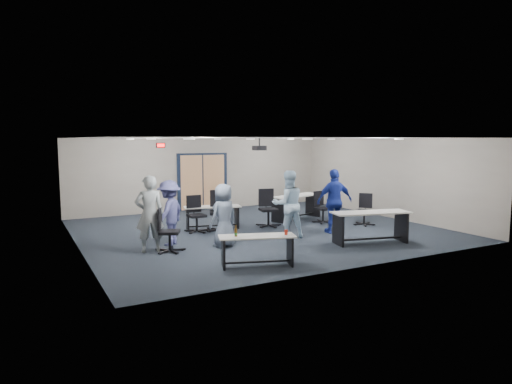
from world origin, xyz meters
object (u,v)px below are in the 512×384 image
table_front_left (257,245)px  chair_back_d (323,207)px  chair_back_a (197,214)px  person_plaid (224,215)px  chair_loose_left (170,230)px  table_back_right (297,203)px  chair_back_b (219,211)px  person_gray (149,214)px  table_front_right (371,222)px  chair_back_c (268,208)px  chair_loose_right (364,210)px  person_lightblue (288,204)px  person_back (169,213)px  table_back_left (212,213)px  person_navy (335,201)px

table_front_left → chair_back_d: size_ratio=1.68×
chair_back_a → person_plaid: person_plaid is taller
chair_loose_left → table_back_right: bearing=-39.9°
chair_back_b → person_plaid: person_plaid is taller
person_gray → table_front_right: bearing=169.6°
chair_back_c → chair_loose_left: size_ratio=1.09×
chair_back_c → person_plaid: bearing=-129.9°
table_front_left → chair_loose_left: 2.40m
table_front_right → person_gray: size_ratio=1.15×
chair_loose_right → person_lightblue: person_lightblue is taller
person_back → table_back_left: bearing=175.7°
table_back_right → chair_loose_right: (1.29, -1.88, -0.06)m
chair_back_b → person_gray: (-2.45, -1.57, 0.33)m
person_gray → table_back_right: bearing=-151.1°
chair_back_a → chair_loose_right: bearing=-16.1°
chair_back_d → person_back: (-5.26, -0.66, 0.32)m
table_back_right → person_gray: size_ratio=1.15×
chair_back_b → table_front_right: bearing=-27.9°
chair_back_a → chair_back_b: bearing=-9.9°
table_front_left → person_gray: (-1.67, 2.25, 0.46)m
chair_loose_right → person_back: (-6.16, 0.26, 0.33)m
person_lightblue → chair_back_b: bearing=-40.2°
chair_back_a → person_back: size_ratio=0.64×
chair_loose_left → person_lightblue: bearing=-63.5°
chair_loose_left → person_gray: 0.60m
chair_back_a → chair_back_c: chair_back_c is taller
table_front_left → table_front_right: size_ratio=0.80×
person_lightblue → chair_back_a: bearing=-30.6°
chair_back_c → person_navy: size_ratio=0.63×
person_lightblue → person_back: (-3.11, 0.66, -0.09)m
chair_back_b → person_gray: bearing=-125.7°
chair_loose_left → person_gray: bearing=88.8°
table_back_right → chair_back_b: bearing=173.1°
table_front_right → person_lightblue: 2.21m
chair_back_a → chair_back_d: (4.10, -0.50, -0.02)m
person_lightblue → person_back: size_ratio=1.11×
chair_back_d → person_plaid: bearing=-168.9°
chair_loose_right → person_navy: person_navy is taller
chair_back_a → person_back: 1.68m
chair_back_a → chair_loose_left: chair_back_a is taller
table_front_left → person_plaid: 1.97m
chair_loose_right → person_lightblue: (-3.05, -0.40, 0.43)m
table_front_left → table_front_right: bearing=27.0°
chair_back_b → table_back_right: bearing=32.0°
chair_back_b → chair_loose_right: bearing=4.7°
chair_loose_left → chair_back_a: bearing=-10.9°
table_front_left → person_plaid: person_plaid is taller
chair_back_b → chair_loose_right: 4.55m
table_back_right → chair_back_d: chair_back_d is taller
person_back → chair_back_d: bearing=143.8°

